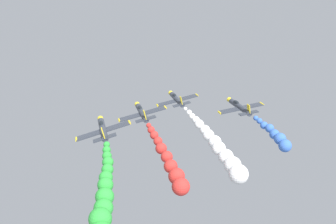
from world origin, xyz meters
name	(u,v)px	position (x,y,z in m)	size (l,w,h in m)	color
airplane_lead	(177,99)	(4.31, 9.46, 111.05)	(9.45, 10.35, 2.94)	#333842
smoke_trail_lead	(222,153)	(5.86, -14.17, 108.25)	(4.47, 23.72, 6.18)	white
airplane_left_inner	(142,112)	(-5.25, -0.06, 111.74)	(9.43, 10.35, 3.00)	#333842
smoke_trail_left_inner	(170,165)	(-4.59, -19.98, 109.91)	(2.92, 18.90, 4.60)	red
airplane_right_inner	(240,107)	(14.79, -0.98, 111.63)	(9.53, 10.35, 2.65)	#333842
smoke_trail_right_inner	(276,136)	(15.21, -15.15, 110.65)	(2.16, 11.55, 3.09)	blue
airplane_left_outer	(103,129)	(-13.33, -7.85, 111.93)	(9.37, 10.35, 3.15)	#333842
smoke_trail_left_outer	(103,203)	(-14.86, -26.92, 109.35)	(4.29, 18.33, 5.89)	green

